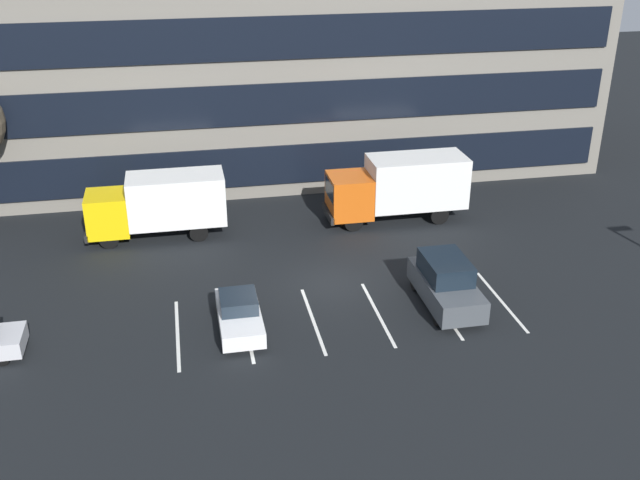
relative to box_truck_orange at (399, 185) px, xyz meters
name	(u,v)px	position (x,y,z in m)	size (l,w,h in m)	color
ground_plane	(331,283)	(-5.15, -6.52, -1.98)	(120.00, 120.00, 0.00)	black
lot_markings	(346,317)	(-5.15, -9.60, -1.97)	(14.14, 5.40, 0.01)	silver
box_truck_orange	(399,185)	(0.00, 0.00, 0.00)	(7.57, 2.51, 3.51)	#D85914
box_truck_yellow	(159,203)	(-12.71, 0.24, -0.12)	(7.11, 2.35, 3.29)	yellow
suv_charcoal	(446,283)	(-0.69, -9.37, -0.94)	(2.01, 4.73, 2.14)	#474C51
sedan_white	(239,314)	(-9.62, -9.64, -1.29)	(1.70, 4.05, 1.45)	white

